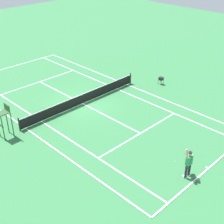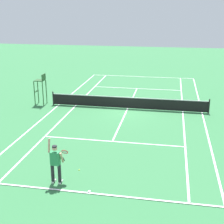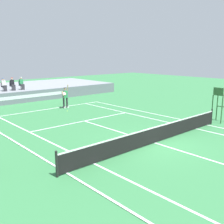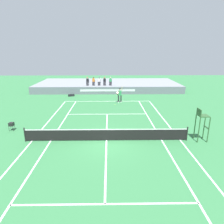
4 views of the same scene
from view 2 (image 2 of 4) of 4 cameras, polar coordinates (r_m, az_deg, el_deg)
ground_plane at (r=24.61m, az=2.78°, el=0.56°), size 80.00×80.00×0.00m
court at (r=24.61m, az=2.78°, el=0.59°), size 11.08×23.88×0.03m
net at (r=24.46m, az=2.80°, el=1.73°), size 11.98×0.10×1.07m
tennis_player at (r=14.32m, az=-9.90°, el=-8.85°), size 0.77×0.62×2.08m
tennis_ball at (r=15.65m, az=-5.83°, el=-10.15°), size 0.07×0.07×0.07m
umpire_chair at (r=26.00m, az=-12.46°, el=4.67°), size 0.77×0.77×2.44m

